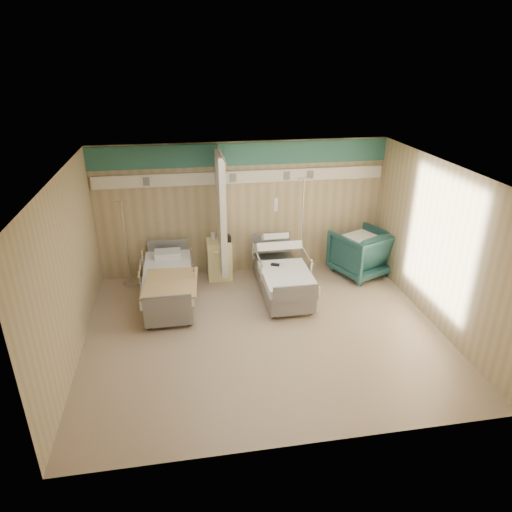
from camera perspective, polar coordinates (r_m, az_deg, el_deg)
The scene contains 13 objects.
ground at distance 7.95m, azimuth 1.01°, elevation -9.46°, with size 6.00×5.00×0.00m, color #A0856E.
room_walls at distance 7.32m, azimuth 0.51°, elevation 3.86°, with size 6.04×5.04×2.82m.
bed_right at distance 9.00m, azimuth 3.28°, elevation -2.89°, with size 1.00×2.16×0.63m, color white, non-canonical shape.
bed_left at distance 8.82m, azimuth -10.85°, elevation -3.92°, with size 1.00×2.16×0.63m, color white, non-canonical shape.
bedside_cabinet at distance 9.59m, azimuth -4.60°, elevation -0.40°, with size 0.50×0.48×0.85m, color #F4EA99.
visitor_armchair at distance 9.97m, azimuth 12.97°, elevation 0.43°, with size 1.05×1.08×0.98m, color #1C4646.
waffle_blanket at distance 9.75m, azimuth 13.08°, elevation 3.22°, with size 0.66×0.58×0.07m, color white.
iv_stand_right at distance 9.70m, azimuth 5.59°, elevation -0.05°, with size 0.38×0.38×2.15m.
iv_stand_left at distance 9.66m, azimuth -15.56°, elevation -1.44°, with size 0.32×0.32×1.81m.
call_remote at distance 8.80m, azimuth 2.41°, elevation -1.09°, with size 0.16×0.07×0.04m, color black.
tan_blanket at distance 8.25m, azimuth -10.62°, elevation -3.33°, with size 0.93×1.17×0.04m, color tan.
toiletry_bag at distance 9.34m, azimuth -3.95°, elevation 2.19°, with size 0.24×0.15×0.13m, color black.
white_cup at distance 9.48m, azimuth -5.36°, elevation 2.51°, with size 0.10×0.10×0.14m, color white.
Camera 1 is at (-1.23, -6.50, 4.40)m, focal length 32.00 mm.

